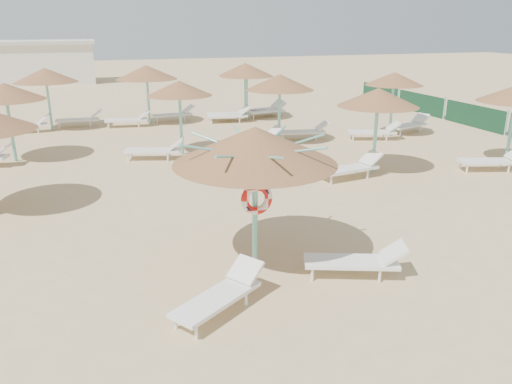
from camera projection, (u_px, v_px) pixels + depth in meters
name	position (u px, v px, depth m)	size (l,w,h in m)	color
ground	(247.00, 268.00, 9.73)	(120.00, 120.00, 0.00)	tan
main_palapa	(255.00, 146.00, 9.14)	(3.07, 3.07, 2.75)	#71C5BA
lounger_main_a	(221.00, 294.00, 8.18)	(1.80, 1.46, 0.66)	white
lounger_main_b	(358.00, 260.00, 9.31)	(1.95, 1.18, 0.68)	white
palapa_field	(210.00, 84.00, 19.28)	(19.05, 13.71, 2.71)	#71C5BA
service_hut	(40.00, 62.00, 38.87)	(8.40, 4.40, 3.25)	silver
windbreak_fence	(475.00, 116.00, 22.69)	(0.08, 19.84, 1.10)	#164326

